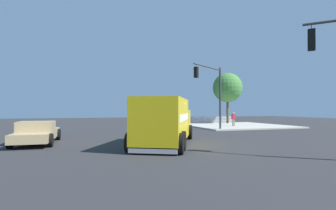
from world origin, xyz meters
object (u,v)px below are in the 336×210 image
object	(u,v)px
pickup_tan	(37,132)
shade_tree_near	(227,88)
traffic_light_primary	(213,87)
pedestrian_near_corner	(234,118)
delivery_truck	(165,121)

from	to	relation	value
pickup_tan	shade_tree_near	world-z (taller)	shade_tree_near
traffic_light_primary	shade_tree_near	xyz separation A→B (m)	(-7.18, -9.26, 0.89)
pedestrian_near_corner	shade_tree_near	bearing A→B (deg)	-114.53
delivery_truck	traffic_light_primary	distance (m)	10.75
pedestrian_near_corner	traffic_light_primary	bearing A→B (deg)	38.77
shade_tree_near	pickup_tan	bearing A→B (deg)	32.96
pedestrian_near_corner	pickup_tan	bearing A→B (deg)	24.02
traffic_light_primary	shade_tree_near	bearing A→B (deg)	-127.78
pickup_tan	pedestrian_near_corner	size ratio (longest dim) A/B	3.22
delivery_truck	pickup_tan	distance (m)	7.91
delivery_truck	pickup_tan	xyz separation A→B (m)	(7.37, -2.79, -0.70)
pickup_tan	pedestrian_near_corner	bearing A→B (deg)	-155.98
traffic_light_primary	shade_tree_near	world-z (taller)	shade_tree_near
traffic_light_primary	pickup_tan	size ratio (longest dim) A/B	1.18
pickup_tan	shade_tree_near	distance (m)	26.17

